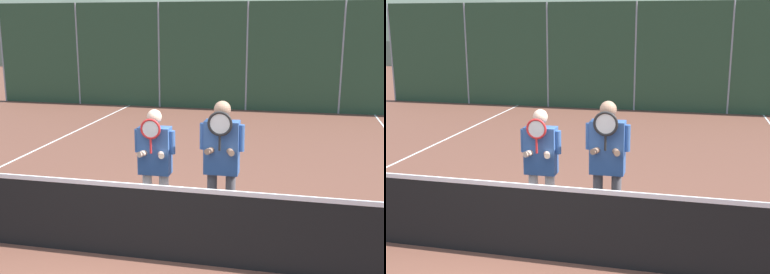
# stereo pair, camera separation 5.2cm
# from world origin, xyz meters

# --- Properties ---
(ground_plane) EXTENTS (120.00, 120.00, 0.00)m
(ground_plane) POSITION_xyz_m (0.00, 0.00, 0.00)
(ground_plane) COLOR brown
(hill_distant) EXTENTS (117.97, 65.54, 22.94)m
(hill_distant) POSITION_xyz_m (0.00, 54.53, 0.00)
(hill_distant) COLOR slate
(hill_distant) RESTS_ON ground_plane
(clubhouse_building) EXTENTS (19.13, 5.50, 3.58)m
(clubhouse_building) POSITION_xyz_m (0.93, 19.36, 1.81)
(clubhouse_building) COLOR #9EA3A8
(clubhouse_building) RESTS_ON ground_plane
(fence_back) EXTENTS (17.64, 0.06, 3.45)m
(fence_back) POSITION_xyz_m (0.00, 10.49, 1.73)
(fence_back) COLOR gray
(fence_back) RESTS_ON ground_plane
(tennis_net) EXTENTS (10.82, 0.09, 1.05)m
(tennis_net) POSITION_xyz_m (0.00, 0.00, 0.49)
(tennis_net) COLOR gray
(tennis_net) RESTS_ON ground_plane
(court_line_left_sideline) EXTENTS (0.05, 16.00, 0.01)m
(court_line_left_sideline) POSITION_xyz_m (-4.02, 3.00, 0.00)
(court_line_left_sideline) COLOR white
(court_line_left_sideline) RESTS_ON ground_plane
(player_leftmost) EXTENTS (0.56, 0.34, 1.68)m
(player_leftmost) POSITION_xyz_m (-0.14, 0.85, 0.98)
(player_leftmost) COLOR white
(player_leftmost) RESTS_ON ground_plane
(player_center_left) EXTENTS (0.58, 0.34, 1.83)m
(player_center_left) POSITION_xyz_m (0.76, 0.83, 1.09)
(player_center_left) COLOR #56565B
(player_center_left) RESTS_ON ground_plane
(car_far_left) EXTENTS (4.79, 2.01, 1.65)m
(car_far_left) POSITION_xyz_m (-5.22, 13.85, 0.86)
(car_far_left) COLOR #285638
(car_far_left) RESTS_ON ground_plane
(car_left_of_center) EXTENTS (4.45, 2.09, 1.85)m
(car_left_of_center) POSITION_xyz_m (0.17, 13.85, 0.94)
(car_left_of_center) COLOR slate
(car_left_of_center) RESTS_ON ground_plane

